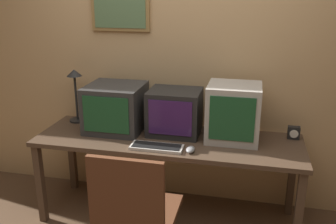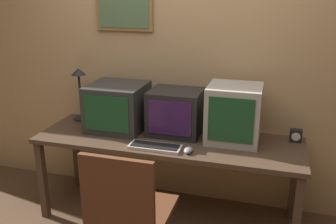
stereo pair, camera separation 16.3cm
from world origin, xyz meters
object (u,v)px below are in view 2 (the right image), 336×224
Objects in this scene: monitor_center at (176,112)px; monitor_right at (234,114)px; desk_clock at (296,136)px; monitor_left at (118,107)px; desk_lamp at (79,85)px; mouse_near_keyboard at (188,150)px; keyboard_main at (155,147)px.

monitor_center is 0.94× the size of monitor_right.
desk_clock is at bearing 5.25° from monitor_center.
desk_lamp is (-0.41, 0.12, 0.12)m from monitor_left.
monitor_left is 0.77m from mouse_near_keyboard.
monitor_center is (0.49, 0.02, -0.01)m from monitor_left.
desk_clock is at bearing 4.38° from monitor_left.
mouse_near_keyboard is at bearing -25.09° from monitor_left.
desk_clock is at bearing 22.98° from keyboard_main.
keyboard_main is at bearing -149.24° from monitor_right.
monitor_left is at bearing -15.76° from desk_lamp.
mouse_near_keyboard is 1.08× the size of desk_clock.
monitor_center is 0.42m from mouse_near_keyboard.
monitor_center is 1.06× the size of keyboard_main.
monitor_left is 0.44m from desk_lamp.
keyboard_main is (-0.06, -0.34, -0.17)m from monitor_center.
desk_lamp is (-0.90, 0.09, 0.13)m from monitor_center.
monitor_center is at bearing 79.25° from keyboard_main.
monitor_right is at bearing -167.00° from desk_clock.
keyboard_main is 0.99m from desk_lamp.
monitor_right is 0.51m from desk_clock.
monitor_left is at bearing -177.26° from monitor_center.
mouse_near_keyboard is at bearing -130.87° from monitor_right.
desk_lamp is (-1.37, 0.11, 0.10)m from monitor_right.
desk_clock is at bearing 13.00° from monitor_right.
desk_clock is 1.86m from desk_lamp.
monitor_right is (0.96, 0.00, 0.03)m from monitor_left.
mouse_near_keyboard is 1.21m from desk_lamp.
desk_lamp reaches higher than keyboard_main.
desk_lamp is (-1.84, 0.01, 0.27)m from desk_clock.
mouse_near_keyboard is at bearing -150.15° from desk_clock.
desk_lamp is at bearing 175.22° from monitor_right.
desk_lamp is at bearing 164.24° from monitor_left.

